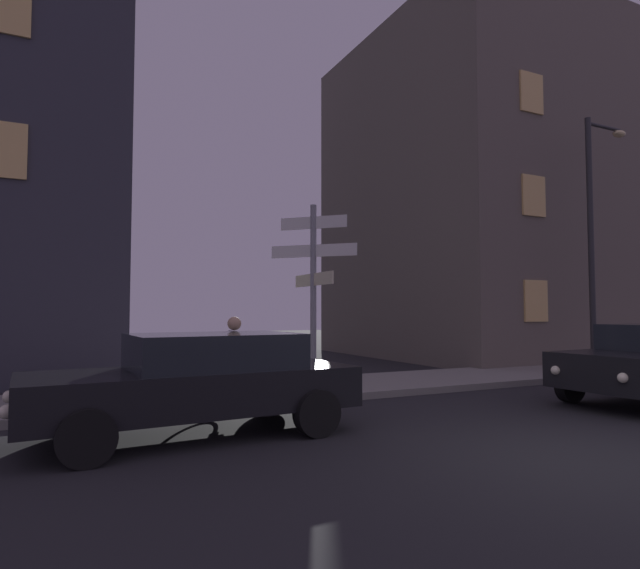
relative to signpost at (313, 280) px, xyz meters
name	(u,v)px	position (x,y,z in m)	size (l,w,h in m)	color
ground_plane	(586,460)	(1.04, -5.11, -2.31)	(80.00, 80.00, 0.00)	#232326
sidewalk_kerb	(340,387)	(1.04, 0.86, -2.24)	(40.00, 2.69, 0.14)	gray
signpost	(313,280)	(0.00, 0.00, 0.00)	(1.27, 1.68, 3.64)	gray
street_lamp	(595,222)	(8.79, 0.40, 1.86)	(1.62, 0.28, 6.92)	#2D2D30
car_near_right	(200,380)	(-2.67, -2.04, -1.56)	(4.51, 2.09, 1.39)	black
cyclist	(237,371)	(-1.86, -1.09, -1.56)	(1.81, 0.38, 1.61)	black
building_right_block	(509,204)	(12.04, 6.70, 3.80)	(12.36, 9.98, 12.22)	#6B6056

